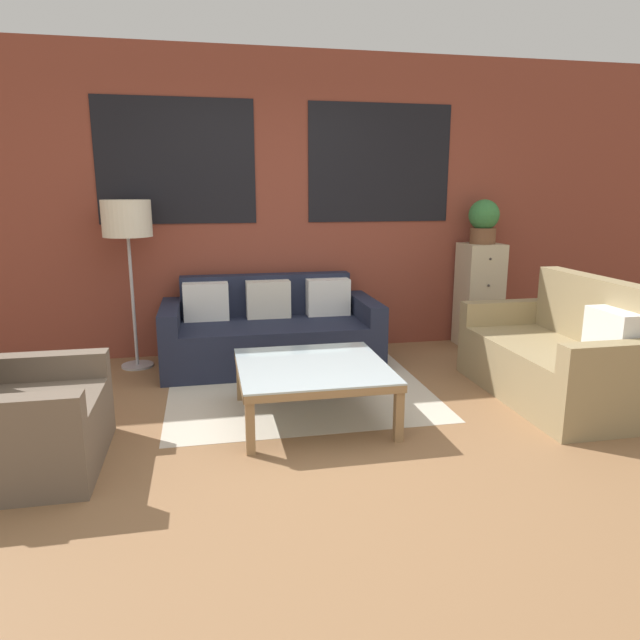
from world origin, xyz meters
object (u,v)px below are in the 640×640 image
couch_dark (271,333)px  coffee_table (312,372)px  drawer_cabinet (479,295)px  floor_lamp (127,224)px  settee_vintage (559,359)px  armchair_corner (19,422)px  potted_plant (484,221)px

couch_dark → coffee_table: couch_dark is taller
drawer_cabinet → coffee_table: bearing=-142.0°
floor_lamp → drawer_cabinet: floor_lamp is taller
couch_dark → floor_lamp: bearing=173.1°
couch_dark → settee_vintage: size_ratio=1.24×
armchair_corner → drawer_cabinet: size_ratio=0.90×
armchair_corner → floor_lamp: size_ratio=0.63×
settee_vintage → coffee_table: size_ratio=1.53×
couch_dark → potted_plant: 2.36m
armchair_corner → drawer_cabinet: bearing=27.3°
armchair_corner → potted_plant: bearing=27.3°
couch_dark → floor_lamp: size_ratio=1.30×
floor_lamp → coffee_table: bearing=-48.3°
couch_dark → floor_lamp: floor_lamp is taller
armchair_corner → floor_lamp: (0.43, 1.86, 0.99)m
coffee_table → floor_lamp: size_ratio=0.68×
armchair_corner → potted_plant: size_ratio=2.17×
armchair_corner → potted_plant: 4.34m
couch_dark → drawer_cabinet: bearing=6.0°
coffee_table → floor_lamp: bearing=131.7°
drawer_cabinet → armchair_corner: bearing=-152.7°
coffee_table → drawer_cabinet: bearing=38.0°
couch_dark → potted_plant: potted_plant is taller
couch_dark → potted_plant: bearing=6.0°
settee_vintage → couch_dark: bearing=147.2°
floor_lamp → potted_plant: 3.33m
potted_plant → settee_vintage: bearing=-93.8°
couch_dark → drawer_cabinet: size_ratio=1.84×
coffee_table → armchair_corner: bearing=-167.9°
couch_dark → floor_lamp: 1.55m
armchair_corner → floor_lamp: bearing=76.9°
settee_vintage → drawer_cabinet: (0.10, 1.53, 0.21)m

